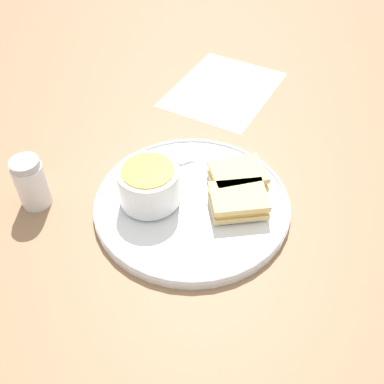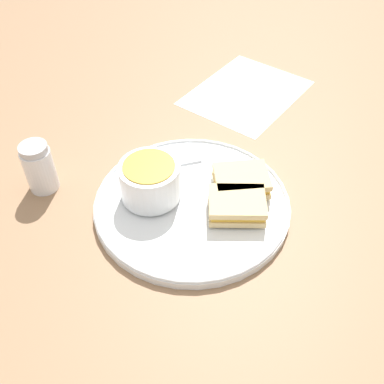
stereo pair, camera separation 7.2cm
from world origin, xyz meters
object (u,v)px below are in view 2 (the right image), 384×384
at_px(soup_bowl, 150,180).
at_px(sandwich_half_near, 237,205).
at_px(sandwich_half_far, 241,181).
at_px(spoon, 155,165).
at_px(salt_shaker, 39,167).

height_order(soup_bowl, sandwich_half_near, soup_bowl).
bearing_deg(soup_bowl, sandwich_half_far, 59.83).
bearing_deg(soup_bowl, spoon, 140.62).
distance_m(sandwich_half_far, salt_shaker, 0.34).
xyz_separation_m(sandwich_half_far, salt_shaker, (-0.22, -0.26, 0.01)).
height_order(sandwich_half_near, salt_shaker, salt_shaker).
distance_m(spoon, sandwich_half_far, 0.15).
height_order(spoon, sandwich_half_far, sandwich_half_far).
distance_m(sandwich_half_near, sandwich_half_far, 0.06).
height_order(soup_bowl, sandwich_half_far, soup_bowl).
relative_size(soup_bowl, salt_shaker, 1.08).
height_order(sandwich_half_near, sandwich_half_far, same).
distance_m(spoon, salt_shaker, 0.19).
bearing_deg(sandwich_half_near, sandwich_half_far, 131.83).
height_order(soup_bowl, salt_shaker, salt_shaker).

